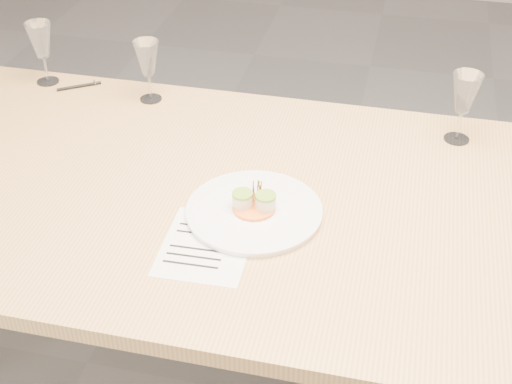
% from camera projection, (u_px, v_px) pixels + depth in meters
% --- Properties ---
extents(dining_table, '(2.40, 1.00, 0.75)m').
position_uv_depth(dining_table, '(302.00, 224.00, 1.74)').
color(dining_table, tan).
rests_on(dining_table, ground).
extents(dinner_plate, '(0.32, 0.32, 0.08)m').
position_uv_depth(dinner_plate, '(254.00, 210.00, 1.65)').
color(dinner_plate, white).
rests_on(dinner_plate, dining_table).
extents(recipe_sheet, '(0.20, 0.25, 0.00)m').
position_uv_depth(recipe_sheet, '(206.00, 245.00, 1.57)').
color(recipe_sheet, white).
rests_on(recipe_sheet, dining_table).
extents(ballpoint_pen, '(0.12, 0.08, 0.01)m').
position_uv_depth(ballpoint_pen, '(79.00, 86.00, 2.17)').
color(ballpoint_pen, black).
rests_on(ballpoint_pen, dining_table).
extents(wine_glass_0, '(0.08, 0.08, 0.19)m').
position_uv_depth(wine_glass_0, '(40.00, 41.00, 2.12)').
color(wine_glass_0, white).
rests_on(wine_glass_0, dining_table).
extents(wine_glass_1, '(0.07, 0.07, 0.18)m').
position_uv_depth(wine_glass_1, '(147.00, 60.00, 2.03)').
color(wine_glass_1, white).
rests_on(wine_glass_1, dining_table).
extents(wine_glass_2, '(0.08, 0.08, 0.19)m').
position_uv_depth(wine_glass_2, '(465.00, 95.00, 1.85)').
color(wine_glass_2, white).
rests_on(wine_glass_2, dining_table).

